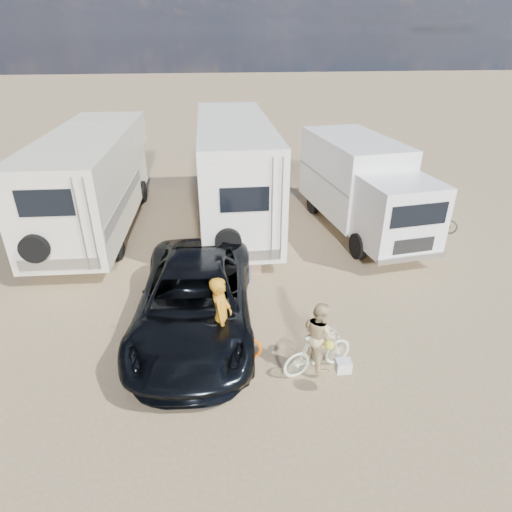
{
  "coord_description": "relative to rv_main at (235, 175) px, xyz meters",
  "views": [
    {
      "loc": [
        -1.24,
        -7.24,
        6.34
      ],
      "look_at": [
        -0.18,
        2.3,
        1.3
      ],
      "focal_mm": 30.33,
      "sensor_mm": 36.0,
      "label": 1
    }
  ],
  "objects": [
    {
      "name": "ground",
      "position": [
        0.35,
        -7.41,
        -1.84
      ],
      "size": [
        140.0,
        140.0,
        0.0
      ],
      "primitive_type": "plane",
      "color": "#A0865F",
      "rests_on": "ground"
    },
    {
      "name": "rv_main",
      "position": [
        0.0,
        0.0,
        0.0
      ],
      "size": [
        2.38,
        7.95,
        3.67
      ],
      "primitive_type": null,
      "rotation": [
        0.0,
        0.0,
        -0.0
      ],
      "color": "white",
      "rests_on": "ground"
    },
    {
      "name": "rv_left",
      "position": [
        -4.87,
        0.21,
        -0.18
      ],
      "size": [
        2.79,
        8.47,
        3.31
      ],
      "primitive_type": null,
      "rotation": [
        0.0,
        0.0,
        -0.03
      ],
      "color": "beige",
      "rests_on": "ground"
    },
    {
      "name": "box_truck",
      "position": [
        4.31,
        -1.07,
        -0.31
      ],
      "size": [
        3.15,
        6.69,
        3.05
      ],
      "primitive_type": null,
      "rotation": [
        0.0,
        0.0,
        0.14
      ],
      "color": "white",
      "rests_on": "ground"
    },
    {
      "name": "dark_suv",
      "position": [
        -1.37,
        -6.17,
        -1.05
      ],
      "size": [
        2.98,
        5.84,
        1.58
      ],
      "primitive_type": "imported",
      "rotation": [
        0.0,
        0.0,
        -0.07
      ],
      "color": "black",
      "rests_on": "ground"
    },
    {
      "name": "bike_man",
      "position": [
        -0.79,
        -7.32,
        -1.39
      ],
      "size": [
        1.76,
        0.83,
        0.89
      ],
      "primitive_type": "imported",
      "rotation": [
        0.0,
        0.0,
        1.43
      ],
      "color": "#E85803",
      "rests_on": "ground"
    },
    {
      "name": "bike_woman",
      "position": [
        1.14,
        -7.91,
        -1.36
      ],
      "size": [
        1.66,
        0.93,
        0.96
      ],
      "primitive_type": "imported",
      "rotation": [
        0.0,
        0.0,
        1.89
      ],
      "color": "silver",
      "rests_on": "ground"
    },
    {
      "name": "rider_man",
      "position": [
        -0.79,
        -7.32,
        -0.92
      ],
      "size": [
        0.53,
        0.73,
        1.83
      ],
      "primitive_type": "imported",
      "rotation": [
        0.0,
        0.0,
        1.43
      ],
      "color": "#C27816",
      "rests_on": "ground"
    },
    {
      "name": "rider_woman",
      "position": [
        1.14,
        -7.91,
        -1.09
      ],
      "size": [
        0.76,
        0.86,
        1.48
      ],
      "primitive_type": "imported",
      "rotation": [
        0.0,
        0.0,
        1.89
      ],
      "color": "tan",
      "rests_on": "ground"
    },
    {
      "name": "bike_parked",
      "position": [
        6.88,
        -1.51,
        -1.44
      ],
      "size": [
        1.59,
        1.16,
        0.8
      ],
      "primitive_type": "imported",
      "rotation": [
        0.0,
        0.0,
        1.1
      ],
      "color": "#292C29",
      "rests_on": "ground"
    },
    {
      "name": "cooler",
      "position": [
        -0.21,
        -4.21,
        -1.61
      ],
      "size": [
        0.68,
        0.6,
        0.45
      ],
      "primitive_type": "cube",
      "rotation": [
        0.0,
        0.0,
        -0.44
      ],
      "color": "#2B4C92",
      "rests_on": "ground"
    },
    {
      "name": "crate",
      "position": [
        0.25,
        -3.59,
        -1.66
      ],
      "size": [
        0.44,
        0.44,
        0.35
      ],
      "primitive_type": "cube",
      "rotation": [
        0.0,
        0.0,
        -0.01
      ],
      "color": "#976E53",
      "rests_on": "ground"
    }
  ]
}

